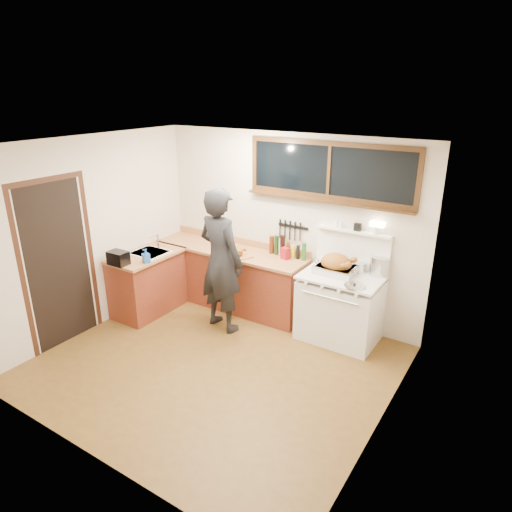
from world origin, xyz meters
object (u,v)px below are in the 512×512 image
Objects in this scene: cutting_board at (237,252)px; man at (221,260)px; vintage_stove at (340,306)px; roast_turkey at (336,265)px.

man is at bearing -83.53° from cutting_board.
vintage_stove reaches higher than cutting_board.
man is (-1.49, -0.59, 0.52)m from vintage_stove.
vintage_stove is 3.22× the size of cutting_board.
vintage_stove is 1.68m from man.
vintage_stove reaches higher than roast_turkey.
man is at bearing -155.84° from roast_turkey.
man reaches higher than vintage_stove.
man is 4.01× the size of cutting_board.
man is 3.61× the size of roast_turkey.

